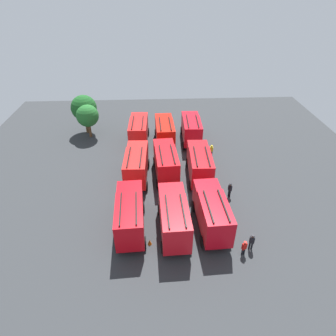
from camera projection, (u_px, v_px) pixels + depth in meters
ground_plane at (168, 177)px, 35.12m from camera, size 54.57×54.57×0.00m
fire_truck_0 at (212, 211)px, 26.91m from camera, size 7.30×3.01×3.88m
fire_truck_1 at (200, 163)px, 33.86m from camera, size 7.27×2.94×3.88m
fire_truck_2 at (191, 128)px, 41.64m from camera, size 7.27×2.93×3.88m
fire_truck_3 at (174, 216)px, 26.38m from camera, size 7.28×2.95×3.88m
fire_truck_4 at (166, 161)px, 34.19m from camera, size 7.34×3.12×3.88m
fire_truck_5 at (165, 131)px, 40.95m from camera, size 7.27×2.92×3.88m
fire_truck_6 at (130, 213)px, 26.64m from camera, size 7.31×3.04×3.88m
fire_truck_7 at (136, 164)px, 33.72m from camera, size 7.28×2.95×3.88m
fire_truck_8 at (139, 130)px, 41.27m from camera, size 7.25×2.87×3.88m
firefighter_0 at (244, 248)px, 24.86m from camera, size 0.39×0.48×1.62m
firefighter_1 at (173, 197)px, 30.50m from camera, size 0.48×0.45×1.74m
firefighter_2 at (252, 241)px, 25.30m from camera, size 0.32×0.46×1.80m
firefighter_3 at (211, 150)px, 38.75m from camera, size 0.34×0.47×1.70m
firefighter_4 at (230, 189)px, 31.51m from camera, size 0.48×0.39×1.80m
tree_0 at (87, 116)px, 42.16m from camera, size 3.34×3.34×5.18m
tree_1 at (84, 108)px, 43.16m from camera, size 3.89×3.89×6.03m
traffic_cone_0 at (150, 242)px, 26.17m from camera, size 0.39×0.39×0.56m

